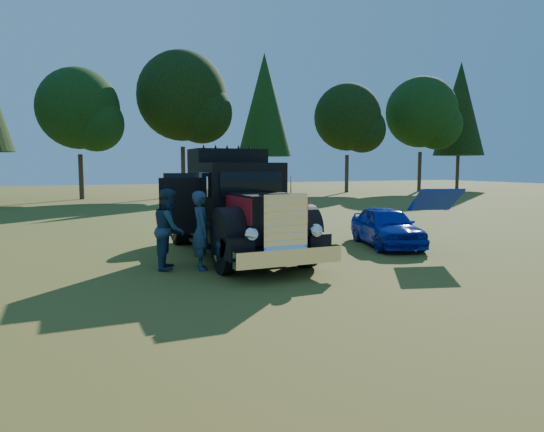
{
  "coord_description": "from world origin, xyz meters",
  "views": [
    {
      "loc": [
        -5.4,
        -10.28,
        2.5
      ],
      "look_at": [
        -0.23,
        1.61,
        1.17
      ],
      "focal_mm": 32.0,
      "sensor_mm": 36.0,
      "label": 1
    }
  ],
  "objects_px": {
    "diamond_t_truck": "(237,211)",
    "spectator_near": "(201,230)",
    "hotrod_coupe": "(387,226)",
    "spectator_far": "(169,229)"
  },
  "relations": [
    {
      "from": "diamond_t_truck",
      "to": "spectator_near",
      "type": "distance_m",
      "value": 1.95
    },
    {
      "from": "hotrod_coupe",
      "to": "spectator_far",
      "type": "height_order",
      "value": "spectator_far"
    },
    {
      "from": "spectator_near",
      "to": "hotrod_coupe",
      "type": "bearing_deg",
      "value": -73.29
    },
    {
      "from": "spectator_near",
      "to": "spectator_far",
      "type": "relative_size",
      "value": 0.97
    },
    {
      "from": "diamond_t_truck",
      "to": "hotrod_coupe",
      "type": "height_order",
      "value": "diamond_t_truck"
    },
    {
      "from": "hotrod_coupe",
      "to": "spectator_near",
      "type": "distance_m",
      "value": 6.39
    },
    {
      "from": "hotrod_coupe",
      "to": "spectator_near",
      "type": "height_order",
      "value": "spectator_near"
    },
    {
      "from": "hotrod_coupe",
      "to": "spectator_far",
      "type": "bearing_deg",
      "value": -174.55
    },
    {
      "from": "diamond_t_truck",
      "to": "spectator_far",
      "type": "relative_size",
      "value": 3.64
    },
    {
      "from": "hotrod_coupe",
      "to": "spectator_near",
      "type": "bearing_deg",
      "value": -170.17
    }
  ]
}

